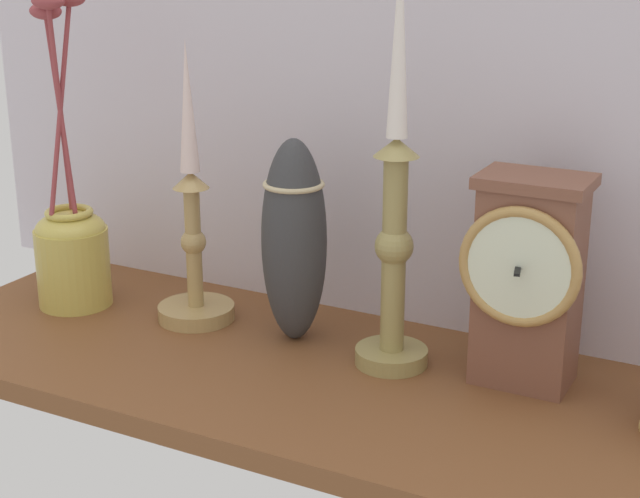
# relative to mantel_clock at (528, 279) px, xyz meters

# --- Properties ---
(ground_plane) EXTENTS (1.00, 0.36, 0.02)m
(ground_plane) POSITION_rel_mantel_clock_xyz_m (-0.21, -0.07, -0.13)
(ground_plane) COLOR brown
(back_wall) EXTENTS (1.20, 0.02, 0.65)m
(back_wall) POSITION_rel_mantel_clock_xyz_m (-0.21, 0.11, 0.21)
(back_wall) COLOR silver
(back_wall) RESTS_ON ground_plane
(mantel_clock) EXTENTS (0.13, 0.10, 0.23)m
(mantel_clock) POSITION_rel_mantel_clock_xyz_m (0.00, 0.00, 0.00)
(mantel_clock) COLOR brown
(mantel_clock) RESTS_ON ground_plane
(candlestick_tall_left) EXTENTS (0.09, 0.09, 0.34)m
(candlestick_tall_left) POSITION_rel_mantel_clock_xyz_m (-0.41, -0.01, -0.01)
(candlestick_tall_left) COLOR tan
(candlestick_tall_left) RESTS_ON ground_plane
(candlestick_tall_center) EXTENTS (0.08, 0.08, 0.47)m
(candlestick_tall_center) POSITION_rel_mantel_clock_xyz_m (-0.14, -0.02, 0.04)
(candlestick_tall_center) COLOR #9E8C4F
(candlestick_tall_center) RESTS_ON ground_plane
(brass_vase_jar) EXTENTS (0.09, 0.09, 0.39)m
(brass_vase_jar) POSITION_rel_mantel_clock_xyz_m (-0.57, -0.04, -0.03)
(brass_vase_jar) COLOR gold
(brass_vase_jar) RESTS_ON ground_plane
(tall_ceramic_vase) EXTENTS (0.08, 0.08, 0.24)m
(tall_ceramic_vase) POSITION_rel_mantel_clock_xyz_m (-0.27, -0.01, 0.00)
(tall_ceramic_vase) COLOR #373839
(tall_ceramic_vase) RESTS_ON ground_plane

